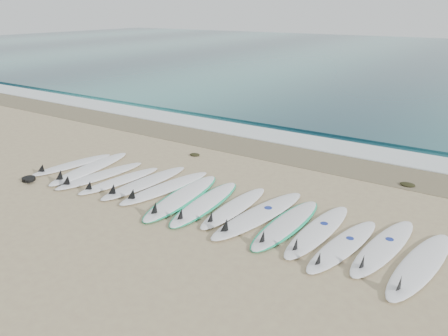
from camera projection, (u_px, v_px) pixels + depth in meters
The scene contains 23 objects.
ground at pixel (207, 203), 9.59m from camera, with size 120.00×120.00×0.00m, color tan.
ocean at pixel (443, 60), 34.97m from camera, with size 120.00×55.00×0.03m, color #205B61.
wet_sand_band at pixel (288, 154), 12.79m from camera, with size 120.00×1.80×0.01m, color #6C6147.
foam_band at pixel (308, 142), 13.88m from camera, with size 120.00×1.40×0.04m, color silver.
wave_crest at pixel (325, 130), 15.04m from camera, with size 120.00×1.00×0.10m, color #205B61.
surfboard_0 at pixel (71, 165), 11.76m from camera, with size 0.83×2.39×0.30m.
surfboard_1 at pixel (88, 168), 11.47m from camera, with size 0.93×2.89×0.36m.
surfboard_2 at pixel (99, 176), 11.00m from camera, with size 0.87×2.58×0.32m.
surfboard_3 at pixel (118, 181), 10.69m from camera, with size 0.80×2.40×0.30m.
surfboard_4 at pixel (143, 183), 10.54m from camera, with size 0.74×2.73×0.35m.
surfboard_5 at pixel (164, 188), 10.25m from camera, with size 0.93×2.73×0.34m.
surfboard_6 at pixel (181, 197), 9.77m from camera, with size 1.00×2.92×0.36m.
surfboard_7 at pixel (205, 203), 9.47m from camera, with size 0.87×2.69×0.34m.
surfboard_8 at pixel (233, 208), 9.25m from camera, with size 0.51×2.44×0.31m.
surfboard_9 at pixel (257, 215), 8.91m from camera, with size 1.02×2.97×0.37m.
surfboard_10 at pixel (286, 224), 8.56m from camera, with size 0.69×2.59×0.33m.
surfboard_11 at pixel (317, 231), 8.28m from camera, with size 0.65×2.61×0.33m.
surfboard_12 at pixel (342, 246), 7.78m from camera, with size 0.85×2.48×0.31m.
surfboard_13 at pixel (382, 248), 7.72m from camera, with size 0.84×2.61×0.33m.
surfboard_14 at pixel (419, 266), 7.18m from camera, with size 0.91×2.71×0.34m.
seaweed_near at pixel (195, 155), 12.64m from camera, with size 0.31×0.24×0.06m, color black.
seaweed_far at pixel (408, 184), 10.51m from camera, with size 0.36×0.28×0.07m, color black.
leash_coil at pixel (29, 179), 10.80m from camera, with size 0.46×0.36×0.11m.
Camera 1 is at (5.13, -7.05, 4.07)m, focal length 35.00 mm.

